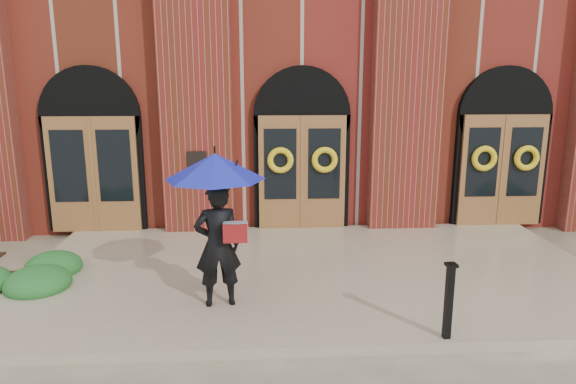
{
  "coord_description": "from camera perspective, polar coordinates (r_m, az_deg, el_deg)",
  "views": [
    {
      "loc": [
        -0.92,
        -8.33,
        3.5
      ],
      "look_at": [
        -0.4,
        1.0,
        1.36
      ],
      "focal_mm": 32.0,
      "sensor_mm": 36.0,
      "label": 1
    }
  ],
  "objects": [
    {
      "name": "ground",
      "position": [
        9.08,
        2.94,
        -9.79
      ],
      "size": [
        90.0,
        90.0,
        0.0
      ],
      "primitive_type": "plane",
      "color": "tan",
      "rests_on": "ground"
    },
    {
      "name": "landing",
      "position": [
        9.19,
        2.84,
        -9.0
      ],
      "size": [
        10.0,
        5.3,
        0.15
      ],
      "primitive_type": "cube",
      "color": "tan",
      "rests_on": "ground"
    },
    {
      "name": "church_building",
      "position": [
        17.13,
        -0.09,
        12.9
      ],
      "size": [
        16.2,
        12.53,
        7.0
      ],
      "color": "maroon",
      "rests_on": "ground"
    },
    {
      "name": "man_with_umbrella",
      "position": [
        7.4,
        -7.95,
        -0.96
      ],
      "size": [
        1.65,
        1.65,
        2.28
      ],
      "rotation": [
        0.0,
        0.0,
        3.31
      ],
      "color": "black",
      "rests_on": "landing"
    },
    {
      "name": "metal_post",
      "position": [
        7.02,
        17.44,
        -11.31
      ],
      "size": [
        0.15,
        0.15,
        1.03
      ],
      "rotation": [
        0.0,
        0.0,
        0.06
      ],
      "color": "black",
      "rests_on": "landing"
    },
    {
      "name": "hedge_front_left",
      "position": [
        9.87,
        -28.3,
        -8.03
      ],
      "size": [
        1.32,
        1.13,
        0.47
      ],
      "primitive_type": "ellipsoid",
      "color": "#1E5720",
      "rests_on": "ground"
    }
  ]
}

